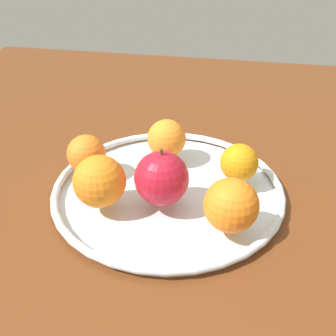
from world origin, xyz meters
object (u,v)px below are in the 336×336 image
at_px(apple, 161,178).
at_px(orange_front_right, 231,205).
at_px(orange_back_right, 100,181).
at_px(orange_center, 86,154).
at_px(fruit_bowl, 168,188).
at_px(orange_back_left, 167,139).
at_px(orange_front_left, 239,163).

distance_m(apple, orange_front_right, 0.11).
distance_m(orange_front_right, orange_back_right, 0.19).
distance_m(apple, orange_center, 0.15).
bearing_deg(fruit_bowl, orange_back_left, 13.36).
relative_size(fruit_bowl, orange_back_left, 5.43).
distance_m(orange_back_left, orange_front_right, 0.21).
xyz_separation_m(apple, orange_back_right, (-0.02, 0.09, -0.00)).
distance_m(orange_back_left, orange_front_left, 0.14).
distance_m(fruit_bowl, orange_front_right, 0.14).
distance_m(fruit_bowl, orange_center, 0.15).
bearing_deg(fruit_bowl, orange_front_right, -129.29).
relative_size(orange_front_left, orange_back_right, 0.79).
xyz_separation_m(apple, orange_center, (0.06, 0.14, -0.01)).
bearing_deg(apple, orange_center, 67.73).
relative_size(fruit_bowl, orange_center, 5.79).
xyz_separation_m(orange_front_right, orange_front_left, (0.12, -0.01, -0.01)).
bearing_deg(orange_front_right, orange_back_left, 35.81).
height_order(fruit_bowl, orange_center, orange_center).
height_order(orange_front_right, orange_back_right, orange_back_right).
bearing_deg(orange_front_left, orange_back_right, 118.63).
xyz_separation_m(fruit_bowl, orange_back_right, (-0.07, 0.09, 0.05)).
bearing_deg(orange_front_left, orange_center, 95.91).
height_order(fruit_bowl, orange_back_right, orange_back_right).
xyz_separation_m(apple, orange_front_right, (-0.04, -0.10, -0.00)).
bearing_deg(orange_back_right, fruit_bowl, -51.44).
bearing_deg(orange_back_right, orange_front_right, -94.62).
xyz_separation_m(orange_front_left, orange_back_right, (-0.11, 0.20, 0.01)).
bearing_deg(apple, orange_front_right, -110.51).
distance_m(orange_center, orange_back_right, 0.10).
bearing_deg(orange_back_right, orange_center, 33.75).
relative_size(orange_back_left, orange_back_right, 0.88).
height_order(apple, orange_back_left, apple).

